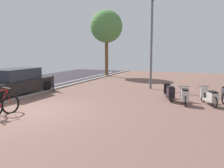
{
  "coord_description": "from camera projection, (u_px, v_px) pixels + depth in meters",
  "views": [
    {
      "loc": [
        6.51,
        -7.85,
        2.44
      ],
      "look_at": [
        2.97,
        1.13,
        1.11
      ],
      "focal_mm": 39.73,
      "sensor_mm": 36.0,
      "label": 1
    }
  ],
  "objects": [
    {
      "name": "scooter_far",
      "position": [
        185.0,
        96.0,
        11.16
      ],
      "size": [
        0.59,
        1.66,
        0.75
      ],
      "color": "black",
      "rests_on": "ground"
    },
    {
      "name": "parked_car_near",
      "position": [
        16.0,
        83.0,
        13.45
      ],
      "size": [
        1.8,
        4.43,
        1.44
      ],
      "color": "black",
      "rests_on": "ground"
    },
    {
      "name": "scooter_extra",
      "position": [
        170.0,
        92.0,
        12.0
      ],
      "size": [
        0.83,
        1.76,
        0.76
      ],
      "color": "black",
      "rests_on": "ground"
    },
    {
      "name": "lamp_post",
      "position": [
        152.0,
        39.0,
        15.24
      ],
      "size": [
        0.2,
        0.52,
        5.61
      ],
      "color": "slate",
      "rests_on": "ground"
    },
    {
      "name": "ground",
      "position": [
        63.0,
        115.0,
        9.41
      ],
      "size": [
        21.0,
        40.0,
        0.13
      ],
      "color": "#291F2A"
    },
    {
      "name": "scooter_near",
      "position": [
        210.0,
        97.0,
        10.91
      ],
      "size": [
        0.87,
        1.65,
        0.8
      ],
      "color": "black",
      "rests_on": "ground"
    },
    {
      "name": "bicycle_foreground",
      "position": [
        0.0,
        105.0,
        9.28
      ],
      "size": [
        0.82,
        1.43,
        1.15
      ],
      "color": "black",
      "rests_on": "ground"
    },
    {
      "name": "street_tree",
      "position": [
        106.0,
        27.0,
        22.73
      ],
      "size": [
        2.96,
        2.96,
        6.05
      ],
      "color": "brown",
      "rests_on": "ground"
    },
    {
      "name": "bollard_far",
      "position": [
        53.0,
        83.0,
        14.63
      ],
      "size": [
        0.12,
        0.12,
        0.95
      ],
      "color": "#38383D",
      "rests_on": "ground"
    }
  ]
}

